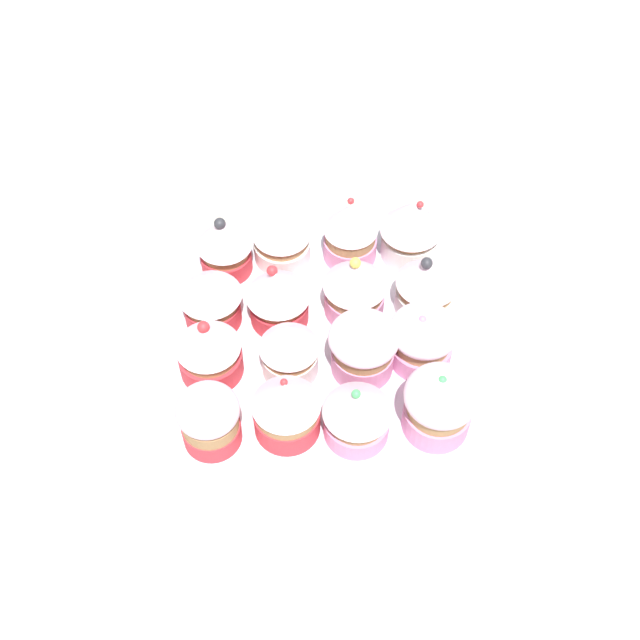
{
  "coord_description": "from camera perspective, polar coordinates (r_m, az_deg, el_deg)",
  "views": [
    {
      "loc": [
        47.32,
        -1.99,
        67.57
      ],
      "look_at": [
        0.0,
        0.0,
        4.2
      ],
      "focal_mm": 46.44,
      "sensor_mm": 36.0,
      "label": 1
    }
  ],
  "objects": [
    {
      "name": "cupcake_5",
      "position": [
        0.8,
        -2.89,
        1.7
      ],
      "size": [
        6.34,
        6.34,
        7.32
      ],
      "color": "#D1333D",
      "rests_on": "baking_tray"
    },
    {
      "name": "baking_tray",
      "position": [
        0.82,
        -0.0,
        -1.51
      ],
      "size": [
        31.88,
        31.88,
        1.2
      ],
      "color": "silver",
      "rests_on": "ground_plane"
    },
    {
      "name": "ground_plane",
      "position": [
        0.84,
        -0.0,
        -2.34
      ],
      "size": [
        180.0,
        180.0,
        3.0
      ],
      "primitive_type": "cube",
      "color": "#B2A899"
    },
    {
      "name": "cupcake_9",
      "position": [
        0.81,
        2.44,
        2.45
      ],
      "size": [
        6.34,
        6.34,
        8.08
      ],
      "color": "pink",
      "rests_on": "baking_tray"
    },
    {
      "name": "cupcake_13",
      "position": [
        0.82,
        7.4,
        2.55
      ],
      "size": [
        6.23,
        6.23,
        7.75
      ],
      "color": "white",
      "rests_on": "baking_tray"
    },
    {
      "name": "cupcake_4",
      "position": [
        0.86,
        -2.66,
        5.81
      ],
      "size": [
        6.0,
        6.0,
        6.56
      ],
      "color": "white",
      "rests_on": "baking_tray"
    },
    {
      "name": "cupcake_0",
      "position": [
        0.85,
        -6.61,
        5.21
      ],
      "size": [
        5.76,
        5.76,
        7.45
      ],
      "color": "#D1333D",
      "rests_on": "baking_tray"
    },
    {
      "name": "cupcake_14",
      "position": [
        0.78,
        7.09,
        -1.3
      ],
      "size": [
        6.45,
        6.45,
        6.37
      ],
      "color": "pink",
      "rests_on": "baking_tray"
    },
    {
      "name": "napkin",
      "position": [
        0.99,
        -2.51,
        10.43
      ],
      "size": [
        18.46,
        15.99,
        0.6
      ],
      "primitive_type": "cube",
      "rotation": [
        0.0,
        0.0,
        0.36
      ],
      "color": "white",
      "rests_on": "ground_plane"
    },
    {
      "name": "cupcake_8",
      "position": [
        0.85,
        2.12,
        6.18
      ],
      "size": [
        5.65,
        5.65,
        7.92
      ],
      "color": "pink",
      "rests_on": "baking_tray"
    },
    {
      "name": "cupcake_2",
      "position": [
        0.77,
        -7.68,
        -1.97
      ],
      "size": [
        6.11,
        6.11,
        7.31
      ],
      "color": "#D1333D",
      "rests_on": "baking_tray"
    },
    {
      "name": "cupcake_10",
      "position": [
        0.77,
        3.0,
        -1.86
      ],
      "size": [
        6.59,
        6.59,
        6.38
      ],
      "color": "pink",
      "rests_on": "baking_tray"
    },
    {
      "name": "cupcake_6",
      "position": [
        0.77,
        -2.13,
        -1.98
      ],
      "size": [
        5.69,
        5.69,
        6.89
      ],
      "color": "white",
      "rests_on": "baking_tray"
    },
    {
      "name": "cupcake_15",
      "position": [
        0.74,
        8.22,
        -5.76
      ],
      "size": [
        6.57,
        6.57,
        7.4
      ],
      "color": "pink",
      "rests_on": "baking_tray"
    },
    {
      "name": "cupcake_3",
      "position": [
        0.73,
        -7.65,
        -6.73
      ],
      "size": [
        5.62,
        5.62,
        6.68
      ],
      "color": "#D1333D",
      "rests_on": "baking_tray"
    },
    {
      "name": "cupcake_1",
      "position": [
        0.81,
        -7.57,
        1.63
      ],
      "size": [
        6.24,
        6.24,
        6.96
      ],
      "color": "#D1333D",
      "rests_on": "baking_tray"
    },
    {
      "name": "cupcake_12",
      "position": [
        0.86,
        6.29,
        6.36
      ],
      "size": [
        6.43,
        6.43,
        7.96
      ],
      "color": "white",
      "rests_on": "baking_tray"
    },
    {
      "name": "cupcake_7",
      "position": [
        0.73,
        -2.34,
        -5.98
      ],
      "size": [
        6.16,
        6.16,
        7.51
      ],
      "color": "#D1333D",
      "rests_on": "baking_tray"
    },
    {
      "name": "cupcake_11",
      "position": [
        0.73,
        2.59,
        -6.36
      ],
      "size": [
        6.23,
        6.23,
        7.1
      ],
      "color": "pink",
      "rests_on": "baking_tray"
    }
  ]
}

